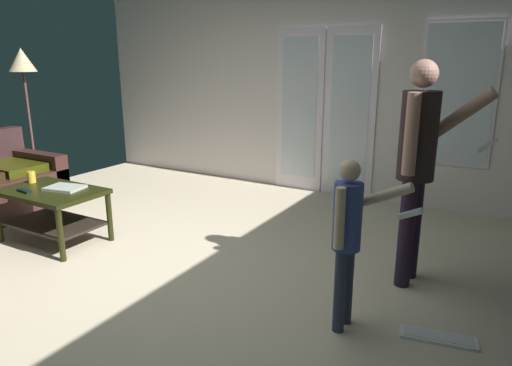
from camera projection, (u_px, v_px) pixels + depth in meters
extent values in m
cube|color=beige|center=(167.00, 272.00, 3.65)|extent=(6.37, 5.58, 0.02)
cube|color=silver|center=(311.00, 83.00, 5.60)|extent=(6.37, 0.06, 2.70)
cube|color=white|center=(299.00, 113.00, 5.72)|extent=(0.63, 0.02, 2.02)
cube|color=silver|center=(299.00, 109.00, 5.70)|extent=(0.47, 0.01, 1.72)
cube|color=white|center=(349.00, 116.00, 5.41)|extent=(0.63, 0.02, 2.02)
cube|color=silver|center=(349.00, 112.00, 5.39)|extent=(0.47, 0.01, 1.72)
cube|color=white|center=(457.00, 95.00, 4.78)|extent=(0.76, 0.02, 1.50)
cube|color=silver|center=(457.00, 95.00, 4.77)|extent=(0.70, 0.01, 1.44)
cube|color=#361F1B|center=(38.00, 177.00, 5.33)|extent=(0.92, 0.16, 0.60)
cube|color=#34380A|center=(10.00, 168.00, 4.99)|extent=(0.68, 0.46, 0.09)
cube|color=black|center=(51.00, 192.00, 4.13)|extent=(0.93, 0.59, 0.04)
cube|color=black|center=(55.00, 223.00, 4.20)|extent=(0.85, 0.51, 0.02)
cylinder|color=black|center=(61.00, 236.00, 3.76)|extent=(0.05, 0.05, 0.45)
cylinder|color=black|center=(48.00, 203.00, 4.62)|extent=(0.05, 0.05, 0.45)
cylinder|color=black|center=(110.00, 217.00, 4.20)|extent=(0.05, 0.05, 0.45)
cylinder|color=#281B2F|center=(406.00, 235.00, 3.31)|extent=(0.11, 0.11, 0.80)
cylinder|color=#281B2F|center=(413.00, 228.00, 3.45)|extent=(0.11, 0.11, 0.80)
cylinder|color=#2C2122|center=(418.00, 136.00, 3.20)|extent=(0.26, 0.26, 0.62)
sphere|color=tan|center=(424.00, 73.00, 3.09)|extent=(0.19, 0.19, 0.19)
cylinder|color=tan|center=(411.00, 134.00, 3.05)|extent=(0.09, 0.09, 0.55)
cylinder|color=tan|center=(458.00, 117.00, 3.19)|extent=(0.48, 0.13, 0.43)
cube|color=white|center=(488.00, 145.00, 3.12)|extent=(0.13, 0.05, 0.11)
cylinder|color=#2E364E|center=(340.00, 292.00, 2.78)|extent=(0.07, 0.07, 0.52)
cylinder|color=#2E364E|center=(347.00, 285.00, 2.87)|extent=(0.07, 0.07, 0.52)
cylinder|color=#354593|center=(347.00, 217.00, 2.70)|extent=(0.17, 0.17, 0.41)
sphere|color=#D0AE91|center=(350.00, 170.00, 2.63)|extent=(0.13, 0.13, 0.13)
cylinder|color=#D0AE91|center=(340.00, 218.00, 2.60)|extent=(0.06, 0.06, 0.36)
cylinder|color=#D0AE91|center=(383.00, 196.00, 2.67)|extent=(0.36, 0.08, 0.21)
cube|color=white|center=(410.00, 214.00, 2.60)|extent=(0.14, 0.05, 0.09)
cylinder|color=#2C2A2F|center=(39.00, 192.00, 5.77)|extent=(0.26, 0.26, 0.02)
cylinder|color=brown|center=(31.00, 133.00, 5.58)|extent=(0.03, 0.03, 1.52)
cone|color=tan|center=(22.00, 60.00, 5.35)|extent=(0.31, 0.31, 0.27)
cube|color=white|center=(438.00, 338.00, 2.75)|extent=(0.46, 0.21, 0.02)
cube|color=silver|center=(438.00, 336.00, 2.75)|extent=(0.41, 0.17, 0.00)
cube|color=#B1BAAE|center=(65.00, 188.00, 4.14)|extent=(0.36, 0.29, 0.02)
cylinder|color=gold|center=(32.00, 177.00, 4.34)|extent=(0.07, 0.07, 0.11)
cube|color=black|center=(24.00, 191.00, 4.04)|extent=(0.17, 0.07, 0.02)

